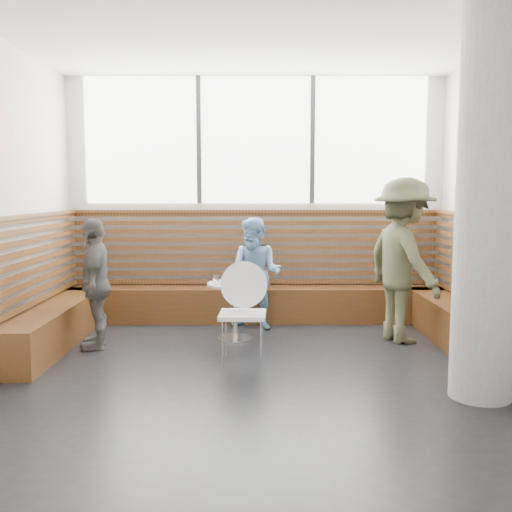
{
  "coord_description": "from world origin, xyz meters",
  "views": [
    {
      "loc": [
        -0.02,
        -5.17,
        1.68
      ],
      "look_at": [
        0.0,
        1.0,
        1.0
      ],
      "focal_mm": 40.0,
      "sensor_mm": 36.0,
      "label": 1
    }
  ],
  "objects_px": {
    "cafe_table": "(235,299)",
    "child_back": "(256,274)",
    "concrete_column": "(488,203)",
    "adult_man": "(403,260)",
    "child_left": "(96,283)",
    "cafe_chair": "(243,304)"
  },
  "relations": [
    {
      "from": "cafe_table",
      "to": "child_back",
      "type": "bearing_deg",
      "value": 66.48
    },
    {
      "from": "concrete_column",
      "to": "adult_man",
      "type": "relative_size",
      "value": 1.73
    },
    {
      "from": "child_back",
      "to": "concrete_column",
      "type": "bearing_deg",
      "value": -30.8
    },
    {
      "from": "child_back",
      "to": "child_left",
      "type": "distance_m",
      "value": 1.95
    },
    {
      "from": "cafe_table",
      "to": "adult_man",
      "type": "relative_size",
      "value": 0.36
    },
    {
      "from": "cafe_chair",
      "to": "adult_man",
      "type": "distance_m",
      "value": 1.98
    },
    {
      "from": "cafe_table",
      "to": "cafe_chair",
      "type": "bearing_deg",
      "value": -82.9
    },
    {
      "from": "cafe_table",
      "to": "child_back",
      "type": "height_order",
      "value": "child_back"
    },
    {
      "from": "cafe_chair",
      "to": "child_left",
      "type": "bearing_deg",
      "value": 165.13
    },
    {
      "from": "child_back",
      "to": "child_left",
      "type": "xyz_separation_m",
      "value": [
        -1.74,
        -0.88,
        0.02
      ]
    },
    {
      "from": "child_back",
      "to": "child_left",
      "type": "relative_size",
      "value": 0.98
    },
    {
      "from": "cafe_table",
      "to": "child_back",
      "type": "relative_size",
      "value": 0.48
    },
    {
      "from": "cafe_chair",
      "to": "child_left",
      "type": "relative_size",
      "value": 0.7
    },
    {
      "from": "cafe_table",
      "to": "child_left",
      "type": "xyz_separation_m",
      "value": [
        -1.5,
        -0.33,
        0.23
      ]
    },
    {
      "from": "concrete_column",
      "to": "adult_man",
      "type": "xyz_separation_m",
      "value": [
        -0.19,
        1.8,
        -0.67
      ]
    },
    {
      "from": "adult_man",
      "to": "concrete_column",
      "type": "bearing_deg",
      "value": 167.28
    },
    {
      "from": "adult_man",
      "to": "cafe_chair",
      "type": "bearing_deg",
      "value": 94.33
    },
    {
      "from": "adult_man",
      "to": "child_left",
      "type": "xyz_separation_m",
      "value": [
        -3.4,
        -0.26,
        -0.22
      ]
    },
    {
      "from": "cafe_table",
      "to": "cafe_chair",
      "type": "distance_m",
      "value": 0.85
    },
    {
      "from": "concrete_column",
      "to": "cafe_chair",
      "type": "bearing_deg",
      "value": 152.45
    },
    {
      "from": "concrete_column",
      "to": "child_left",
      "type": "relative_size",
      "value": 2.26
    },
    {
      "from": "child_back",
      "to": "cafe_chair",
      "type": "bearing_deg",
      "value": -73.77
    }
  ]
}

